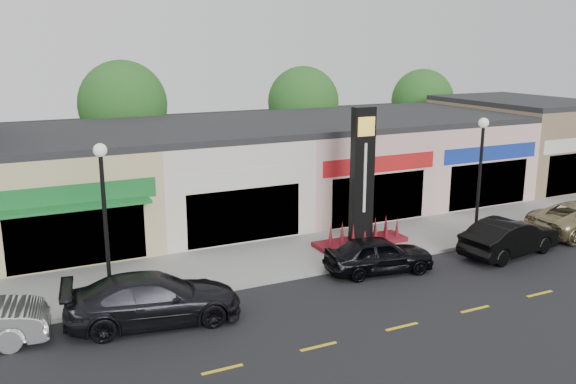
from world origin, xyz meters
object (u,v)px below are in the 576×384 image
Objects in this scene: lamp_west_near at (104,208)px; car_black_conv at (510,237)px; car_dark_sedan at (154,299)px; lamp_east_near at (480,167)px; pylon_sign at (362,197)px; car_black_sedan at (379,255)px.

lamp_west_near is 1.15× the size of car_black_conv.
lamp_west_near is 3.38m from car_dark_sedan.
lamp_west_near is 0.99× the size of car_dark_sedan.
lamp_east_near is 3.30m from car_black_conv.
car_black_sedan is (-0.99, -2.89, -1.55)m from pylon_sign.
lamp_east_near is 6.70m from car_black_sedan.
lamp_east_near is at bearing -75.02° from car_dark_sedan.
lamp_west_near is at bearing 92.43° from car_black_sedan.
car_black_conv is (16.11, -1.90, -2.69)m from lamp_west_near.
pylon_sign is at bearing 46.10° from car_black_conv.
pylon_sign is at bearing -62.55° from car_dark_sedan.
car_dark_sedan is 15.06m from car_black_conv.
car_dark_sedan is at bearing -173.21° from lamp_east_near.
car_black_sedan is (10.01, -1.19, -2.75)m from lamp_west_near.
lamp_west_near is 11.19m from pylon_sign.
lamp_west_near is at bearing 74.55° from car_black_conv.
pylon_sign is at bearing 8.77° from lamp_west_near.
lamp_east_near reaches higher than car_black_sedan.
lamp_west_near and lamp_east_near have the same top height.
car_black_conv is at bearing -35.20° from pylon_sign.
lamp_east_near reaches higher than car_black_conv.
pylon_sign is 3.42m from car_black_sedan.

